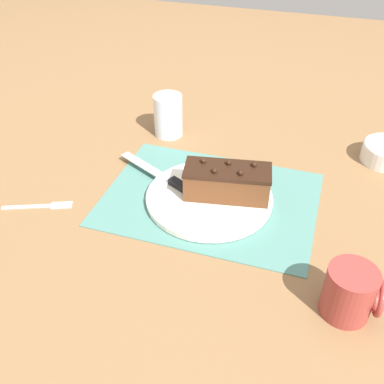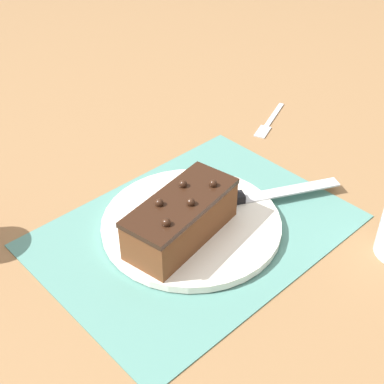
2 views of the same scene
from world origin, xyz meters
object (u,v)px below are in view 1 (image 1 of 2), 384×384
object	(u,v)px
serving_knife	(170,180)
coffee_mug	(350,293)
dessert_fork	(43,206)
chocolate_cake	(227,182)
cake_plate	(211,198)
drinking_glass	(168,115)

from	to	relation	value
serving_knife	coffee_mug	size ratio (longest dim) A/B	2.49
dessert_fork	chocolate_cake	bearing A→B (deg)	89.04
coffee_mug	dessert_fork	world-z (taller)	coffee_mug
cake_plate	serving_knife	xyz separation A→B (m)	(-0.10, 0.02, 0.01)
serving_knife	dessert_fork	world-z (taller)	serving_knife
dessert_fork	serving_knife	bearing A→B (deg)	99.88
drinking_glass	coffee_mug	distance (m)	0.67
cake_plate	chocolate_cake	xyz separation A→B (m)	(0.03, 0.02, 0.04)
serving_knife	coffee_mug	bearing A→B (deg)	-93.94
serving_knife	drinking_glass	distance (m)	0.25
serving_knife	dessert_fork	xyz separation A→B (m)	(-0.24, -0.15, -0.02)
chocolate_cake	drinking_glass	size ratio (longest dim) A/B	1.74
chocolate_cake	dessert_fork	distance (m)	0.40
chocolate_cake	dessert_fork	world-z (taller)	chocolate_cake
cake_plate	serving_knife	world-z (taller)	serving_knife
serving_knife	drinking_glass	xyz separation A→B (m)	(-0.09, 0.23, 0.03)
drinking_glass	coffee_mug	world-z (taller)	drinking_glass
serving_knife	coffee_mug	xyz separation A→B (m)	(0.40, -0.23, 0.02)
cake_plate	drinking_glass	world-z (taller)	drinking_glass
cake_plate	drinking_glass	xyz separation A→B (m)	(-0.19, 0.25, 0.05)
cake_plate	dessert_fork	size ratio (longest dim) A/B	1.90
chocolate_cake	dessert_fork	bearing A→B (deg)	-158.83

